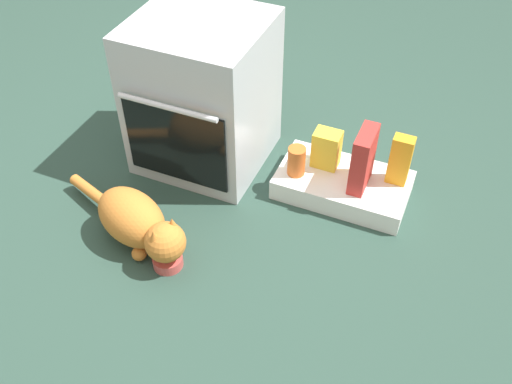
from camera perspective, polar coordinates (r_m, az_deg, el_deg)
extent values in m
plane|color=#284238|center=(2.64, -7.50, -1.24)|extent=(8.00, 8.00, 0.00)
cube|color=#B7BABF|center=(2.67, -5.24, 9.57)|extent=(0.57, 0.54, 0.71)
cube|color=black|center=(2.54, -7.93, 4.65)|extent=(0.48, 0.01, 0.39)
cylinder|color=silver|center=(2.39, -8.76, 8.25)|extent=(0.45, 0.02, 0.02)
cube|color=white|center=(2.66, 8.53, 0.69)|extent=(0.59, 0.33, 0.10)
cylinder|color=#C64C47|center=(2.39, -8.67, -6.71)|extent=(0.12, 0.12, 0.05)
sphere|color=brown|center=(2.38, -8.72, -6.45)|extent=(0.07, 0.07, 0.07)
ellipsoid|color=#C6752D|center=(2.44, -12.16, -2.43)|extent=(0.40, 0.33, 0.22)
sphere|color=#C6752D|center=(2.30, -8.92, -4.89)|extent=(0.17, 0.17, 0.17)
cone|color=#C6752D|center=(2.27, -8.21, -3.25)|extent=(0.06, 0.06, 0.07)
cone|color=#C6752D|center=(2.24, -9.98, -4.46)|extent=(0.06, 0.06, 0.07)
cylinder|color=#C6752D|center=(2.67, -15.77, -0.11)|extent=(0.30, 0.15, 0.07)
sphere|color=#C6752D|center=(2.47, -9.28, -4.44)|extent=(0.06, 0.06, 0.06)
sphere|color=#C6752D|center=(2.43, -11.48, -5.95)|extent=(0.06, 0.06, 0.06)
cube|color=#B72D28|center=(2.52, 10.49, 3.17)|extent=(0.07, 0.18, 0.28)
cylinder|color=#D16023|center=(2.58, 4.00, 3.07)|extent=(0.08, 0.08, 0.14)
cube|color=yellow|center=(2.63, 6.95, 4.23)|extent=(0.12, 0.09, 0.18)
cube|color=orange|center=(2.58, 14.00, 3.07)|extent=(0.09, 0.06, 0.24)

